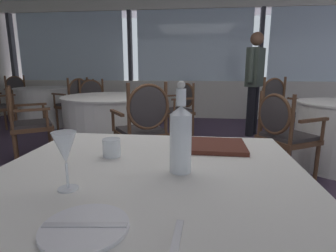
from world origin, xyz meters
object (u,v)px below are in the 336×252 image
dining_chair_0_2 (283,130)px  dining_chair_1_1 (180,106)px  side_plate (85,227)px  dining_chair_1_2 (94,102)px  dining_chair_0_1 (279,107)px  dining_chair_2_0 (75,100)px  dining_chair_2_1 (84,95)px  wine_glass (65,149)px  dining_chair_2_2 (19,94)px  menu_book (215,146)px  dining_chair_1_0 (144,123)px  water_tumbler (112,148)px  water_bottle (181,137)px  diner_person_0 (254,78)px  dining_chair_1_3 (23,118)px

dining_chair_0_2 → dining_chair_1_1: 1.88m
side_plate → dining_chair_1_2: size_ratio=0.22×
dining_chair_0_1 → dining_chair_0_2: 1.32m
dining_chair_2_0 → dining_chair_2_1: 1.38m
dining_chair_1_1 → dining_chair_2_1: 2.87m
side_plate → wine_glass: wine_glass is taller
dining_chair_0_1 → dining_chair_1_2: dining_chair_0_1 is taller
dining_chair_1_2 → dining_chair_2_2: 2.34m
side_plate → menu_book: bearing=64.0°
dining_chair_0_1 → dining_chair_2_1: size_ratio=1.12×
dining_chair_1_0 → dining_chair_1_2: (-1.27, 1.81, -0.02)m
menu_book → dining_chair_2_0: (-2.29, 3.34, -0.20)m
menu_book → water_tumbler: bearing=-157.7°
dining_chair_2_0 → dining_chair_1_1: bearing=-163.2°
water_bottle → wine_glass: (-0.34, -0.19, -0.00)m
side_plate → dining_chair_2_1: bearing=113.8°
side_plate → dining_chair_1_0: size_ratio=0.21×
diner_person_0 → water_bottle: bearing=-75.2°
dining_chair_1_2 → dining_chair_1_3: 1.56m
dining_chair_1_0 → diner_person_0: bearing=-71.6°
side_plate → dining_chair_1_0: bearing=98.0°
water_tumbler → dining_chair_2_0: 3.97m
dining_chair_1_1 → dining_chair_2_1: (-2.32, 1.68, -0.02)m
dining_chair_0_1 → dining_chair_2_2: (-5.09, 1.49, -0.01)m
dining_chair_1_1 → diner_person_0: (1.21, 0.44, 0.43)m
dining_chair_1_0 → dining_chair_0_1: bearing=-87.2°
water_tumbler → dining_chair_2_1: size_ratio=0.09×
dining_chair_1_0 → dining_chair_1_1: size_ratio=1.09×
water_bottle → dining_chair_0_1: size_ratio=0.33×
dining_chair_1_1 → dining_chair_2_0: dining_chair_2_0 is taller
dining_chair_0_2 → dining_chair_2_1: dining_chair_0_2 is taller
wine_glass → menu_book: bearing=46.2°
menu_book → dining_chair_2_2: dining_chair_2_2 is taller
dining_chair_0_2 → dining_chair_1_1: size_ratio=0.99×
side_plate → dining_chair_2_1: dining_chair_2_1 is taller
dining_chair_0_1 → dining_chair_1_1: 1.47m
water_tumbler → dining_chair_2_0: size_ratio=0.08×
dining_chair_0_2 → dining_chair_1_2: 3.20m
water_tumbler → dining_chair_2_2: size_ratio=0.08×
dining_chair_1_2 → dining_chair_1_3: size_ratio=1.02×
dining_chair_1_2 → dining_chair_1_3: dining_chair_1_2 is taller
dining_chair_2_1 → dining_chair_0_1: bearing=91.2°
water_bottle → dining_chair_0_2: size_ratio=0.36×
dining_chair_0_1 → dining_chair_2_0: 3.41m
dining_chair_2_1 → wine_glass: bearing=51.1°
wine_glass → dining_chair_1_0: dining_chair_1_0 is taller
water_bottle → diner_person_0: diner_person_0 is taller
dining_chair_1_2 → dining_chair_2_1: 1.62m
water_bottle → dining_chair_1_0: water_bottle is taller
dining_chair_2_0 → dining_chair_2_1: dining_chair_2_0 is taller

